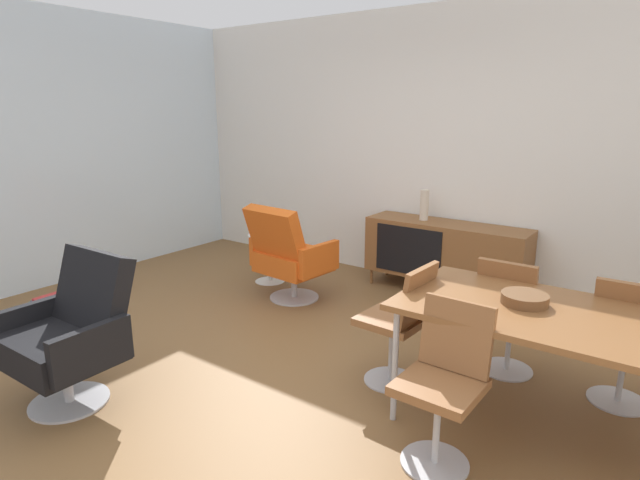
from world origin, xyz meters
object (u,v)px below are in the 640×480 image
Objects in this scene: dining_chair_back_right at (627,337)px; magazine_stack at (58,305)px; dining_chair_near_window at (401,319)px; armchair_black_shell at (72,331)px; vase_cobalt at (424,205)px; dining_table at (547,318)px; fruit_bowl at (269,231)px; side_table_round at (269,252)px; lounge_chair_red at (289,254)px; dining_chair_back_left at (509,311)px; dining_chair_front_left at (445,378)px; wooden_bowl_on_table at (525,299)px; sideboard at (445,251)px.

magazine_stack is at bearing -163.61° from dining_chair_back_right.
dining_chair_near_window and dining_chair_back_right have the same top height.
vase_cobalt is at bearing 75.12° from armchair_black_shell.
dining_table is at bearing 0.19° from dining_chair_near_window.
fruit_bowl is at bearing 102.46° from armchair_black_shell.
side_table_round is at bearing 102.46° from armchair_black_shell.
magazine_stack is (-4.32, -1.27, -0.38)m from dining_chair_back_right.
armchair_black_shell is at bearing -104.88° from vase_cobalt.
vase_cobalt is 2.39m from dining_chair_back_right.
lounge_chair_red is at bearing 162.31° from dining_table.
dining_chair_back_left is at bearing 180.00° from dining_chair_back_right.
dining_chair_near_window is 2.40m from side_table_round.
lounge_chair_red reaches higher than side_table_round.
dining_chair_back_right is 3.42m from armchair_black_shell.
armchair_black_shell is 1.82× the size of side_table_round.
dining_chair_back_left is 2.87m from armchair_black_shell.
magazine_stack is at bearing -117.63° from fruit_bowl.
dining_chair_near_window reaches higher than side_table_round.
dining_chair_back_left is 4.28× the size of fruit_bowl.
dining_chair_front_left is at bearing -122.03° from dining_chair_back_right.
vase_cobalt reaches higher than side_table_round.
wooden_bowl_on_table is 3.96m from magazine_stack.
dining_chair_front_left is (0.00, -1.12, 0.00)m from dining_chair_back_left.
dining_chair_back_left is 1.00× the size of dining_chair_back_right.
side_table_round is (-1.41, -0.76, -0.55)m from vase_cobalt.
armchair_black_shell is (-2.33, -1.40, -0.30)m from wooden_bowl_on_table.
dining_table is at bearing -49.24° from vase_cobalt.
armchair_black_shell reaches higher than side_table_round.
armchair_black_shell is 2.43× the size of magazine_stack.
lounge_chair_red is (-1.13, -1.07, 0.03)m from sideboard.
dining_chair_back_right reaches higher than dining_table.
wooden_bowl_on_table reaches higher than fruit_bowl.
side_table_round is at bearing 170.76° from dining_chair_back_right.
side_table_round is at bearing -151.62° from vase_cobalt.
side_table_round is 2.07m from magazine_stack.
armchair_black_shell is at bearing -23.73° from magazine_stack.
side_table_round is at bearing 62.37° from magazine_stack.
dining_chair_back_right is at bearing -9.24° from side_table_round.
vase_cobalt is 1.86m from dining_chair_back_left.
armchair_black_shell is (0.02, -2.16, 0.00)m from lounge_chair_red.
wooden_bowl_on_table is 0.64m from dining_chair_back_left.
dining_chair_front_left is at bearing -45.80° from dining_chair_near_window.
wooden_bowl_on_table is 2.49m from lounge_chair_red.
dining_chair_near_window is 2.20× the size of magazine_stack.
armchair_black_shell is at bearing -145.63° from dining_chair_back_right.
dining_chair_front_left is 2.20× the size of magazine_stack.
armchair_black_shell is 2.54m from side_table_round.
lounge_chair_red reaches higher than magazine_stack.
armchair_black_shell reaches higher than dining_chair_back_right.
dining_chair_front_left is at bearing 20.93° from armchair_black_shell.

